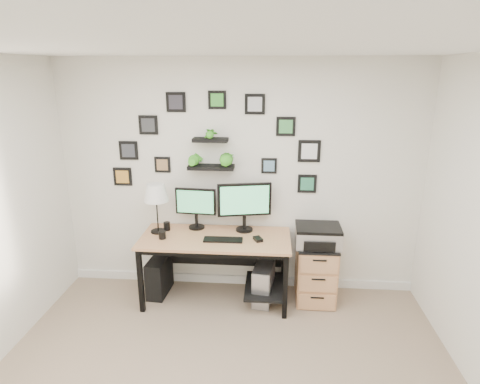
# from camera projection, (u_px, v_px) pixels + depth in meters

# --- Properties ---
(room) EXTENTS (4.00, 4.00, 4.00)m
(room) POSITION_uv_depth(u_px,v_px,m) (239.00, 279.00, 4.81)
(room) COLOR tan
(room) RESTS_ON ground
(desk) EXTENTS (1.60, 0.70, 0.75)m
(desk) POSITION_uv_depth(u_px,v_px,m) (219.00, 246.00, 4.35)
(desk) COLOR tan
(desk) RESTS_ON ground
(monitor_left) EXTENTS (0.46, 0.19, 0.47)m
(monitor_left) POSITION_uv_depth(u_px,v_px,m) (196.00, 205.00, 4.44)
(monitor_left) COLOR black
(monitor_left) RESTS_ON desk
(monitor_right) EXTENTS (0.58, 0.22, 0.55)m
(monitor_right) POSITION_uv_depth(u_px,v_px,m) (244.00, 203.00, 4.36)
(monitor_right) COLOR black
(monitor_right) RESTS_ON desk
(keyboard) EXTENTS (0.41, 0.14, 0.02)m
(keyboard) POSITION_uv_depth(u_px,v_px,m) (223.00, 240.00, 4.19)
(keyboard) COLOR black
(keyboard) RESTS_ON desk
(mouse) EXTENTS (0.11, 0.13, 0.03)m
(mouse) POSITION_uv_depth(u_px,v_px,m) (258.00, 239.00, 4.19)
(mouse) COLOR black
(mouse) RESTS_ON desk
(table_lamp) EXTENTS (0.27, 0.27, 0.55)m
(table_lamp) POSITION_uv_depth(u_px,v_px,m) (156.00, 194.00, 4.29)
(table_lamp) COLOR black
(table_lamp) RESTS_ON desk
(mug) EXTENTS (0.07, 0.07, 0.08)m
(mug) POSITION_uv_depth(u_px,v_px,m) (162.00, 235.00, 4.23)
(mug) COLOR black
(mug) RESTS_ON desk
(pen_cup) EXTENTS (0.07, 0.07, 0.09)m
(pen_cup) POSITION_uv_depth(u_px,v_px,m) (167.00, 226.00, 4.46)
(pen_cup) COLOR black
(pen_cup) RESTS_ON desk
(pc_tower_black) EXTENTS (0.22, 0.44, 0.43)m
(pc_tower_black) POSITION_uv_depth(u_px,v_px,m) (159.00, 276.00, 4.57)
(pc_tower_black) COLOR black
(pc_tower_black) RESTS_ON ground
(pc_tower_grey) EXTENTS (0.25, 0.46, 0.43)m
(pc_tower_grey) POSITION_uv_depth(u_px,v_px,m) (264.00, 283.00, 4.41)
(pc_tower_grey) COLOR gray
(pc_tower_grey) RESTS_ON ground
(file_cabinet) EXTENTS (0.43, 0.53, 0.67)m
(file_cabinet) POSITION_uv_depth(u_px,v_px,m) (316.00, 271.00, 4.41)
(file_cabinet) COLOR tan
(file_cabinet) RESTS_ON ground
(printer) EXTENTS (0.47, 0.39, 0.21)m
(printer) POSITION_uv_depth(u_px,v_px,m) (318.00, 236.00, 4.25)
(printer) COLOR silver
(printer) RESTS_ON file_cabinet
(wall_decor) EXTENTS (2.31, 0.18, 1.09)m
(wall_decor) POSITION_uv_depth(u_px,v_px,m) (214.00, 147.00, 4.30)
(wall_decor) COLOR black
(wall_decor) RESTS_ON ground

